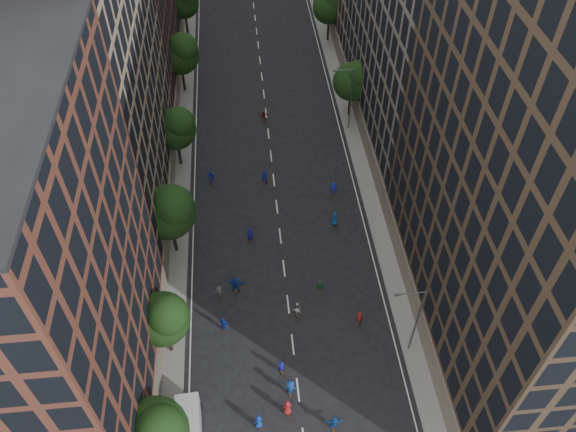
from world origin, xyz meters
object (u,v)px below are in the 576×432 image
Objects in this scene: streetlamp_far at (349,96)px; cargo_van at (189,424)px; skater_1 at (281,367)px; streetlamp_near at (415,318)px; skater_0 at (259,422)px.

cargo_van is at bearing -116.96° from streetlamp_far.
streetlamp_far is 43.58m from cargo_van.
streetlamp_near is at bearing 163.74° from skater_1.
streetlamp_near is at bearing -178.01° from skater_0.
cargo_van reaches higher than skater_1.
cargo_van is 5.74m from skater_0.
cargo_van is (-19.67, -5.68, -3.93)m from streetlamp_near.
cargo_van is (-19.67, -38.68, -3.93)m from streetlamp_far.
streetlamp_far is at bearing -130.66° from skater_0.
cargo_van is 2.67× the size of skater_0.
skater_0 is at bearing -109.74° from streetlamp_far.
cargo_van reaches higher than skater_0.
streetlamp_near is 33.00m from streetlamp_far.
skater_0 is (5.72, -0.22, -0.39)m from cargo_van.
skater_0 is (-13.96, -5.90, -4.32)m from streetlamp_near.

